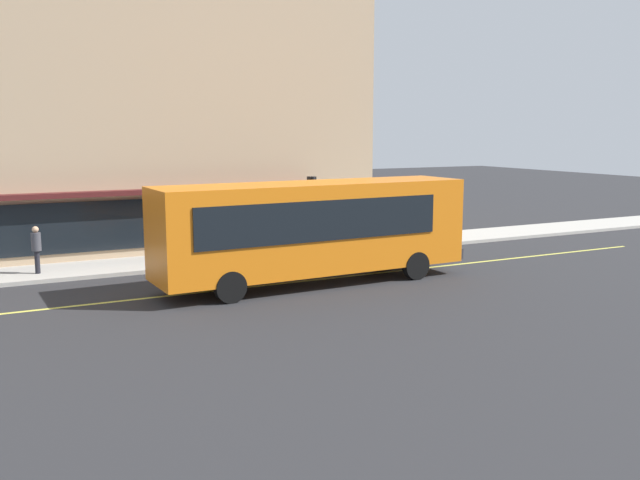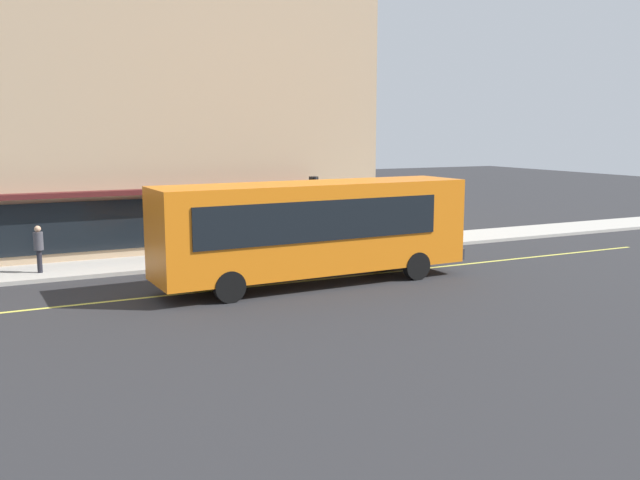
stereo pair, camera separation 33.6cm
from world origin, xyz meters
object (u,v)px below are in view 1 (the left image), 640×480
Objects in this scene: bus at (315,227)px; pedestrian_by_curb at (36,245)px; traffic_light at (312,196)px; pedestrian_at_corner at (365,222)px.

pedestrian_by_curb is (-8.44, 5.43, -0.80)m from bus.
traffic_light is 1.86× the size of pedestrian_by_curb.
bus is at bearing -132.76° from pedestrian_at_corner.
bus is 10.07m from pedestrian_by_curb.
bus is 7.19× the size of pedestrian_at_corner.
pedestrian_by_curb is at bearing -177.35° from pedestrian_at_corner.
traffic_light is at bearing -3.17° from pedestrian_by_curb.
traffic_light is (2.31, 4.83, 0.55)m from bus.
pedestrian_at_corner is at bearing 20.61° from traffic_light.
bus is 3.50× the size of traffic_light.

